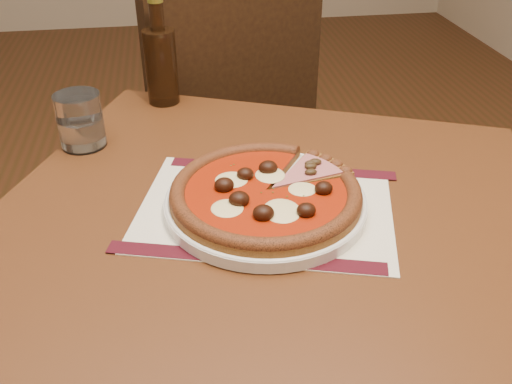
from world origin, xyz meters
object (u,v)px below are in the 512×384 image
water_glass (80,120)px  pizza (265,192)px  table (258,269)px  plate (265,203)px  chair_far (217,126)px  bottle (161,63)px

water_glass → pizza: bearing=-41.4°
table → water_glass: (-0.28, 0.27, 0.15)m
table → plate: plate is taller
table → water_glass: water_glass is taller
table → pizza: 0.13m
chair_far → bottle: (-0.13, -0.27, 0.28)m
table → pizza: size_ratio=3.67×
table → plate: bearing=49.4°
plate → pizza: size_ratio=1.06×
table → pizza: bearing=49.8°
pizza → water_glass: 0.39m
table → chair_far: (0.00, 0.71, -0.09)m
water_glass → table: bearing=-44.5°
water_glass → chair_far: bearing=57.8°
plate → pizza: (-0.00, -0.00, 0.02)m
pizza → water_glass: (-0.29, 0.26, 0.02)m
chair_far → bottle: chair_far is taller
table → chair_far: chair_far is taller
table → plate: size_ratio=3.46×
pizza → bottle: (-0.14, 0.43, 0.05)m
pizza → table: bearing=-130.2°
plate → water_glass: size_ratio=3.09×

